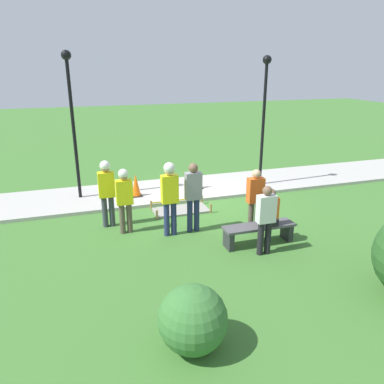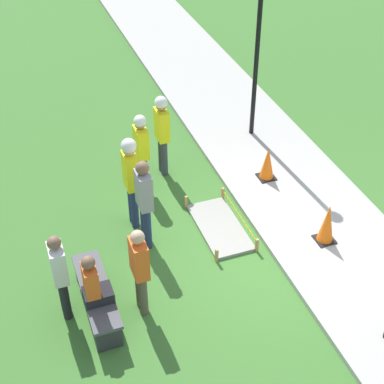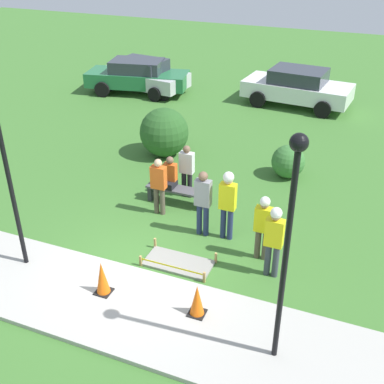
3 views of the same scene
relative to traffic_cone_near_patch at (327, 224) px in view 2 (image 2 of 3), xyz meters
name	(u,v)px [view 2 (image 2 of 3)]	position (x,y,z in m)	size (l,w,h in m)	color
ground_plane	(268,251)	(0.18, 1.01, -0.49)	(60.00, 60.00, 0.00)	#3D702D
sidewalk	(328,233)	(0.18, -0.20, -0.44)	(28.00, 2.43, 0.10)	#ADAAA3
wet_concrete_patch	(220,227)	(1.03, 1.59, -0.45)	(1.62, 0.81, 0.27)	gray
traffic_cone_near_patch	(327,224)	(0.00, 0.00, 0.00)	(0.34, 0.34, 0.78)	black
traffic_cone_far_patch	(267,163)	(2.07, 0.15, -0.04)	(0.34, 0.34, 0.71)	black
park_bench	(97,295)	(-0.13, 4.14, -0.15)	(1.72, 0.44, 0.48)	#2D2D33
person_seated_on_bench	(93,284)	(-0.35, 4.19, 0.35)	(0.36, 0.44, 0.89)	black
worker_supervisor	(141,147)	(2.74, 2.55, 0.49)	(0.40, 0.24, 1.66)	brown
worker_assistant	(131,175)	(1.72, 3.03, 0.64)	(0.40, 0.27, 1.86)	navy
worker_trainee	(162,129)	(3.11, 2.02, 0.57)	(0.40, 0.26, 1.77)	#383D47
bystander_in_orange_shirt	(140,267)	(-0.34, 3.47, 0.43)	(0.40, 0.22, 1.63)	brown
bystander_in_gray_shirt	(60,272)	(-0.01, 4.62, 0.41)	(0.40, 0.22, 1.59)	black
bystander_in_white_shirt	(144,199)	(1.10, 2.97, 0.53)	(0.40, 0.23, 1.77)	navy
lamppost_near	(260,13)	(3.75, -0.28, 2.40)	(0.28, 0.28, 4.31)	black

